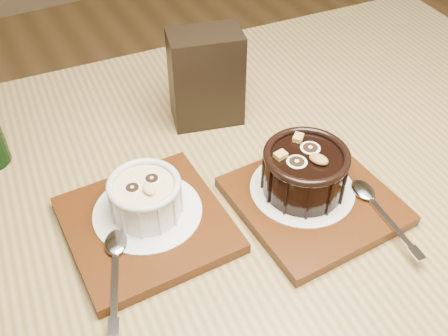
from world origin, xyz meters
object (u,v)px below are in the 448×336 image
(condiment_stand, at_px, (206,78))
(tray_right, at_px, (313,201))
(ramekin_dark, at_px, (305,169))
(table, at_px, (225,254))
(ramekin_white, at_px, (145,196))
(tray_left, at_px, (147,225))

(condiment_stand, bearing_deg, tray_right, -81.06)
(ramekin_dark, xyz_separation_m, condiment_stand, (-0.03, 0.20, 0.02))
(table, xyz_separation_m, ramekin_dark, (0.09, -0.03, 0.14))
(tray_right, distance_m, ramekin_dark, 0.05)
(table, xyz_separation_m, condiment_stand, (0.06, 0.17, 0.16))
(ramekin_white, bearing_deg, ramekin_dark, -24.79)
(tray_left, distance_m, condiment_stand, 0.24)
(tray_left, xyz_separation_m, ramekin_dark, (0.19, -0.04, 0.04))
(tray_left, bearing_deg, ramekin_dark, -13.22)
(tray_right, xyz_separation_m, ramekin_dark, (-0.01, 0.02, 0.04))
(ramekin_white, relative_size, tray_right, 0.48)
(table, xyz_separation_m, ramekin_white, (-0.09, 0.03, 0.13))
(ramekin_white, distance_m, tray_right, 0.21)
(ramekin_white, bearing_deg, condiment_stand, 35.77)
(ramekin_white, xyz_separation_m, ramekin_dark, (0.18, -0.06, 0.01))
(tray_left, height_order, condiment_stand, condiment_stand)
(tray_left, distance_m, ramekin_white, 0.04)
(ramekin_white, distance_m, ramekin_dark, 0.19)
(tray_left, xyz_separation_m, tray_right, (0.20, -0.06, 0.00))
(condiment_stand, bearing_deg, table, -110.33)
(tray_left, relative_size, ramekin_white, 2.10)
(tray_left, relative_size, condiment_stand, 1.29)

